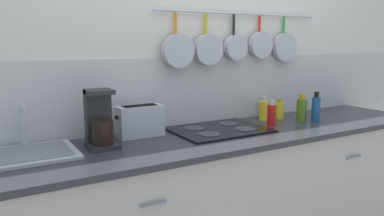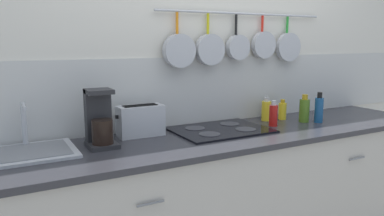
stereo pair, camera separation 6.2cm
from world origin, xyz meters
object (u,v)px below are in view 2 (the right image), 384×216
object	(u,v)px
bottle_vinegar	(282,111)
bottle_olive_oil	(266,110)
bottle_hot_sauce	(304,110)
bottle_sesame_oil	(266,108)
bottle_cooking_wine	(319,109)
toaster	(140,121)
coffee_maker	(100,123)
bottle_dish_soap	(273,115)

from	to	relation	value
bottle_vinegar	bottle_olive_oil	bearing A→B (deg)	170.17
bottle_olive_oil	bottle_hot_sauce	world-z (taller)	bottle_hot_sauce
bottle_sesame_oil	bottle_vinegar	distance (m)	0.13
bottle_vinegar	bottle_cooking_wine	world-z (taller)	bottle_cooking_wine
bottle_olive_oil	bottle_vinegar	bearing A→B (deg)	-9.83
toaster	bottle_cooking_wine	distance (m)	1.28
bottle_sesame_oil	bottle_cooking_wine	distance (m)	0.39
coffee_maker	bottle_hot_sauce	distance (m)	1.46
bottle_hot_sauce	bottle_cooking_wine	size ratio (longest dim) A/B	0.91
bottle_vinegar	bottle_hot_sauce	bearing A→B (deg)	-61.48
bottle_hot_sauce	bottle_sesame_oil	bearing A→B (deg)	119.01
bottle_vinegar	toaster	bearing A→B (deg)	178.10
bottle_cooking_wine	bottle_dish_soap	bearing A→B (deg)	170.28
toaster	bottle_vinegar	distance (m)	1.10
coffee_maker	bottle_sesame_oil	size ratio (longest dim) A/B	1.88
coffee_maker	toaster	world-z (taller)	coffee_maker
toaster	bottle_olive_oil	xyz separation A→B (m)	(0.97, -0.01, -0.02)
toaster	bottle_sesame_oil	distance (m)	1.04
bottle_dish_soap	bottle_sesame_oil	distance (m)	0.29
toaster	coffee_maker	bearing A→B (deg)	-158.28
bottle_sesame_oil	bottle_dish_soap	bearing A→B (deg)	-119.76
toaster	bottle_olive_oil	bearing A→B (deg)	-0.79
bottle_vinegar	bottle_hot_sauce	distance (m)	0.16
bottle_sesame_oil	bottle_vinegar	world-z (taller)	bottle_sesame_oil
bottle_dish_soap	bottle_sesame_oil	size ratio (longest dim) A/B	1.05
toaster	bottle_olive_oil	size ratio (longest dim) A/B	1.71
toaster	bottle_vinegar	size ratio (longest dim) A/B	1.98
bottle_dish_soap	bottle_cooking_wine	bearing A→B (deg)	-9.72
toaster	bottle_vinegar	bearing A→B (deg)	-1.90
bottle_dish_soap	bottle_olive_oil	distance (m)	0.18
bottle_olive_oil	bottle_hot_sauce	bearing A→B (deg)	-38.17
coffee_maker	bottle_cooking_wine	bearing A→B (deg)	-4.91
bottle_dish_soap	bottle_hot_sauce	bearing A→B (deg)	0.09
bottle_sesame_oil	bottle_hot_sauce	bearing A→B (deg)	-60.99
bottle_hot_sauce	bottle_cooking_wine	bearing A→B (deg)	-38.85
bottle_sesame_oil	bottle_hot_sauce	xyz separation A→B (m)	(0.14, -0.25, 0.01)
bottle_dish_soap	bottle_olive_oil	bearing A→B (deg)	65.33
bottle_vinegar	bottle_cooking_wine	distance (m)	0.26
toaster	bottle_olive_oil	world-z (taller)	toaster
bottle_cooking_wine	bottle_hot_sauce	bearing A→B (deg)	141.15
toaster	bottle_hot_sauce	size ratio (longest dim) A/B	1.48
bottle_vinegar	bottle_hot_sauce	size ratio (longest dim) A/B	0.75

